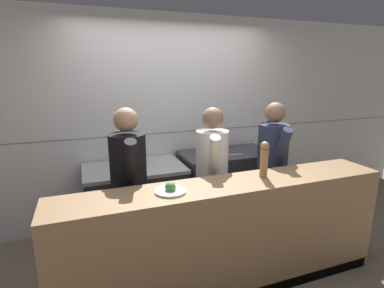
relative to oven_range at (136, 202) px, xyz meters
name	(u,v)px	position (x,y,z in m)	size (l,w,h in m)	color
ground_plane	(216,276)	(0.57, -1.01, -0.43)	(14.00, 14.00, 0.00)	#7F705B
wall_back_tiled	(172,120)	(0.57, 0.40, 0.87)	(8.00, 0.06, 2.60)	white
oven_range	(136,202)	(0.00, 0.00, 0.00)	(1.12, 0.71, 0.86)	#38383D
prep_counter	(226,187)	(1.18, 0.00, 0.02)	(1.16, 0.65, 0.92)	#38383D
pass_counter	(228,237)	(0.61, -1.17, 0.07)	(2.92, 0.45, 1.00)	#93704C
stock_pot	(132,156)	(-0.01, 0.06, 0.54)	(0.29, 0.29, 0.21)	#2D2D33
chefs_knife	(226,155)	(1.10, -0.12, 0.49)	(0.35, 0.07, 0.02)	#B7BABF
plated_dish_main	(170,190)	(0.09, -1.18, 0.59)	(0.25, 0.25, 0.09)	white
pepper_mill	(264,159)	(0.96, -1.13, 0.74)	(0.08, 0.08, 0.32)	#AD7A47
chef_head_cook	(129,185)	(-0.15, -0.65, 0.47)	(0.34, 0.70, 1.61)	black
chef_sous	(212,177)	(0.67, -0.66, 0.45)	(0.41, 0.68, 1.58)	black
chef_line	(272,167)	(1.39, -0.65, 0.46)	(0.38, 0.70, 1.60)	black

